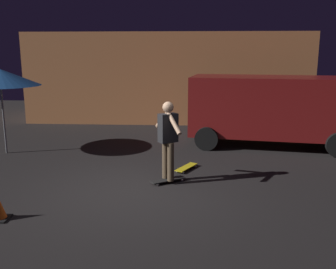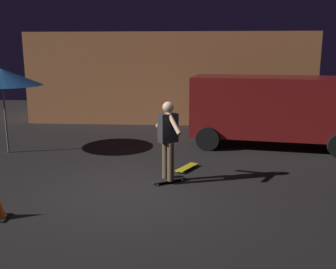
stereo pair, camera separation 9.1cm
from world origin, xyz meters
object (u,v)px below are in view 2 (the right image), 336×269
(parked_van, at_px, (272,107))
(skater, at_px, (168,135))
(patio_umbrella, at_px, (2,77))
(skateboard_ridden, at_px, (168,180))
(skateboard_spare, at_px, (187,167))

(parked_van, height_order, skater, parked_van)
(patio_umbrella, xyz_separation_m, skater, (4.59, -2.14, -1.04))
(skater, bearing_deg, skateboard_ridden, 0.00)
(skateboard_ridden, bearing_deg, skateboard_spare, 67.66)
(parked_van, relative_size, skateboard_spare, 6.18)
(skateboard_spare, bearing_deg, skater, -112.34)
(parked_van, distance_m, skater, 4.50)
(parked_van, bearing_deg, patio_umbrella, -169.56)
(skater, bearing_deg, patio_umbrella, 154.99)
(patio_umbrella, distance_m, skateboard_spare, 5.51)
(parked_van, distance_m, skateboard_spare, 3.72)
(skateboard_spare, relative_size, skater, 0.47)
(skater, bearing_deg, parked_van, 51.29)
(patio_umbrella, bearing_deg, parked_van, 10.44)
(patio_umbrella, distance_m, skater, 5.18)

